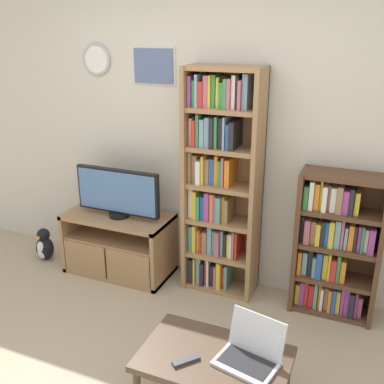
# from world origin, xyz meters

# --- Properties ---
(wall_back) EXTENTS (7.07, 0.09, 2.60)m
(wall_back) POSITION_xyz_m (-0.00, 1.77, 1.30)
(wall_back) COLOR beige
(wall_back) RESTS_ON ground_plane
(tv_stand) EXTENTS (0.96, 0.49, 0.56)m
(tv_stand) POSITION_xyz_m (-0.80, 1.46, 0.29)
(tv_stand) COLOR #9E754C
(tv_stand) RESTS_ON ground_plane
(television) EXTENTS (0.79, 0.18, 0.44)m
(television) POSITION_xyz_m (-0.77, 1.45, 0.79)
(television) COLOR black
(television) RESTS_ON tv_stand
(bookshelf_tall) EXTENTS (0.61, 0.31, 1.88)m
(bookshelf_tall) POSITION_xyz_m (0.11, 1.58, 0.94)
(bookshelf_tall) COLOR #9E754C
(bookshelf_tall) RESTS_ON ground_plane
(bookshelf_short) EXTENTS (0.63, 0.29, 1.15)m
(bookshelf_short) POSITION_xyz_m (1.06, 1.59, 0.56)
(bookshelf_short) COLOR brown
(bookshelf_short) RESTS_ON ground_plane
(coffee_table) EXTENTS (0.84, 0.53, 0.39)m
(coffee_table) POSITION_xyz_m (0.57, 0.27, 0.34)
(coffee_table) COLOR #4C3828
(coffee_table) RESTS_ON ground_plane
(laptop) EXTENTS (0.38, 0.33, 0.25)m
(laptop) POSITION_xyz_m (0.76, 0.32, 0.45)
(laptop) COLOR silver
(laptop) RESTS_ON coffee_table
(remote_near_laptop) EXTENTS (0.14, 0.15, 0.02)m
(remote_near_laptop) POSITION_xyz_m (0.44, 0.17, 0.40)
(remote_near_laptop) COLOR #38383A
(remote_near_laptop) RESTS_ON coffee_table
(penguin_figurine) EXTENTS (0.17, 0.16, 0.32)m
(penguin_figurine) POSITION_xyz_m (-1.59, 1.37, 0.15)
(penguin_figurine) COLOR black
(penguin_figurine) RESTS_ON ground_plane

